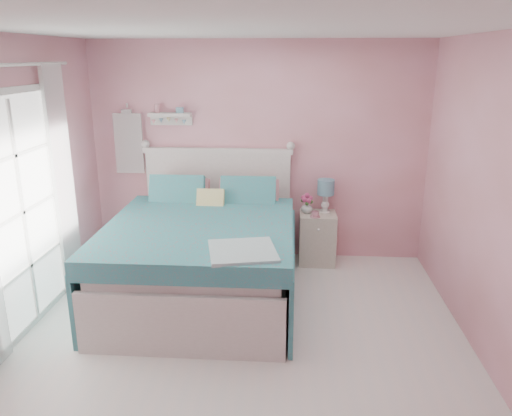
# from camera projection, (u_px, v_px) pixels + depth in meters

# --- Properties ---
(floor) EXTENTS (4.50, 4.50, 0.00)m
(floor) POSITION_uv_depth(u_px,v_px,m) (239.00, 354.00, 4.21)
(floor) COLOR white
(floor) RESTS_ON ground
(room_shell) EXTENTS (4.50, 4.50, 4.50)m
(room_shell) POSITION_uv_depth(u_px,v_px,m) (237.00, 171.00, 3.75)
(room_shell) COLOR tan
(room_shell) RESTS_ON floor
(bed) EXTENTS (1.84, 2.34, 1.35)m
(bed) POSITION_uv_depth(u_px,v_px,m) (204.00, 255.00, 5.15)
(bed) COLOR silver
(bed) RESTS_ON floor
(nightstand) EXTENTS (0.43, 0.43, 0.62)m
(nightstand) POSITION_uv_depth(u_px,v_px,m) (317.00, 238.00, 6.00)
(nightstand) COLOR beige
(nightstand) RESTS_ON floor
(table_lamp) EXTENTS (0.20, 0.20, 0.40)m
(table_lamp) POSITION_uv_depth(u_px,v_px,m) (326.00, 190.00, 5.89)
(table_lamp) COLOR white
(table_lamp) RESTS_ON nightstand
(vase) EXTENTS (0.14, 0.14, 0.14)m
(vase) POSITION_uv_depth(u_px,v_px,m) (307.00, 207.00, 5.91)
(vase) COLOR silver
(vase) RESTS_ON nightstand
(teacup) EXTENTS (0.10, 0.10, 0.07)m
(teacup) POSITION_uv_depth(u_px,v_px,m) (315.00, 214.00, 5.77)
(teacup) COLOR pink
(teacup) RESTS_ON nightstand
(roses) EXTENTS (0.14, 0.11, 0.12)m
(roses) POSITION_uv_depth(u_px,v_px,m) (307.00, 198.00, 5.87)
(roses) COLOR #C8447D
(roses) RESTS_ON vase
(wall_shelf) EXTENTS (0.50, 0.15, 0.25)m
(wall_shelf) POSITION_uv_depth(u_px,v_px,m) (170.00, 116.00, 5.87)
(wall_shelf) COLOR silver
(wall_shelf) RESTS_ON room_shell
(hanging_dress) EXTENTS (0.34, 0.03, 0.72)m
(hanging_dress) POSITION_uv_depth(u_px,v_px,m) (129.00, 144.00, 5.99)
(hanging_dress) COLOR white
(hanging_dress) RESTS_ON room_shell
(french_door) EXTENTS (0.04, 1.32, 2.16)m
(french_door) POSITION_uv_depth(u_px,v_px,m) (22.00, 213.00, 4.42)
(french_door) COLOR silver
(french_door) RESTS_ON floor
(curtain_far) EXTENTS (0.04, 0.40, 2.32)m
(curtain_far) POSITION_uv_depth(u_px,v_px,m) (63.00, 181.00, 5.10)
(curtain_far) COLOR white
(curtain_far) RESTS_ON floor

